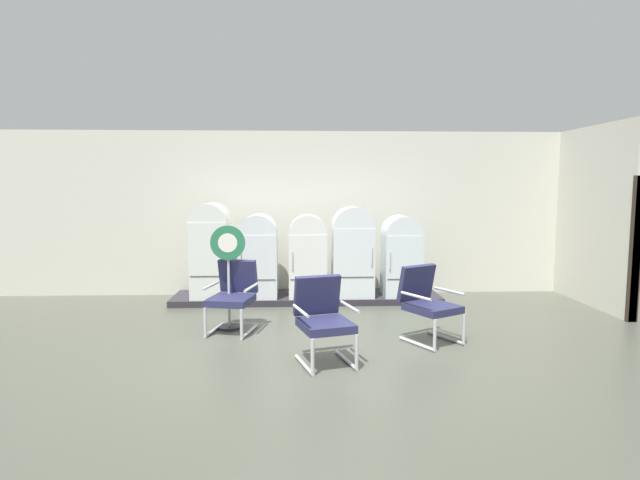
# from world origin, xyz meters

# --- Properties ---
(ground) EXTENTS (12.00, 10.00, 0.05)m
(ground) POSITION_xyz_m (0.00, 0.00, -0.03)
(ground) COLOR #4C4F43
(back_wall) EXTENTS (11.76, 0.12, 2.92)m
(back_wall) POSITION_xyz_m (0.00, 3.66, 1.47)
(back_wall) COLOR silver
(back_wall) RESTS_ON ground
(side_wall_right) EXTENTS (0.16, 2.20, 2.92)m
(side_wall_right) POSITION_xyz_m (4.66, 2.47, 1.45)
(side_wall_right) COLOR silver
(side_wall_right) RESTS_ON ground
(display_plinth) EXTENTS (4.51, 0.95, 0.10)m
(display_plinth) POSITION_xyz_m (0.00, 3.02, 0.05)
(display_plinth) COLOR #2D2A32
(display_plinth) RESTS_ON ground
(refrigerator_0) EXTENTS (0.61, 0.72, 1.57)m
(refrigerator_0) POSITION_xyz_m (-1.60, 2.94, 0.94)
(refrigerator_0) COLOR white
(refrigerator_0) RESTS_ON display_plinth
(refrigerator_1) EXTENTS (0.64, 0.71, 1.38)m
(refrigerator_1) POSITION_xyz_m (-0.81, 2.93, 0.83)
(refrigerator_1) COLOR white
(refrigerator_1) RESTS_ON display_plinth
(refrigerator_2) EXTENTS (0.63, 0.63, 1.37)m
(refrigerator_2) POSITION_xyz_m (0.01, 2.89, 0.83)
(refrigerator_2) COLOR white
(refrigerator_2) RESTS_ON display_plinth
(refrigerator_3) EXTENTS (0.68, 0.62, 1.50)m
(refrigerator_3) POSITION_xyz_m (0.77, 2.89, 0.90)
(refrigerator_3) COLOR white
(refrigerator_3) RESTS_ON display_plinth
(refrigerator_4) EXTENTS (0.62, 0.66, 1.35)m
(refrigerator_4) POSITION_xyz_m (1.60, 2.91, 0.82)
(refrigerator_4) COLOR white
(refrigerator_4) RESTS_ON display_plinth
(armchair_left) EXTENTS (0.70, 0.80, 0.95)m
(armchair_left) POSITION_xyz_m (-1.03, 1.22, 0.52)
(armchair_left) COLOR silver
(armchair_left) RESTS_ON ground
(armchair_right) EXTENTS (0.81, 0.87, 0.95)m
(armchair_right) POSITION_xyz_m (1.47, 0.66, 0.52)
(armchair_right) COLOR silver
(armchair_right) RESTS_ON ground
(armchair_center) EXTENTS (0.72, 0.81, 0.95)m
(armchair_center) POSITION_xyz_m (0.12, -0.07, 0.52)
(armchair_center) COLOR silver
(armchair_center) RESTS_ON ground
(sign_stand) EXTENTS (0.47, 0.32, 1.42)m
(sign_stand) POSITION_xyz_m (-1.10, 1.33, 0.71)
(sign_stand) COLOR #2D2D30
(sign_stand) RESTS_ON ground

